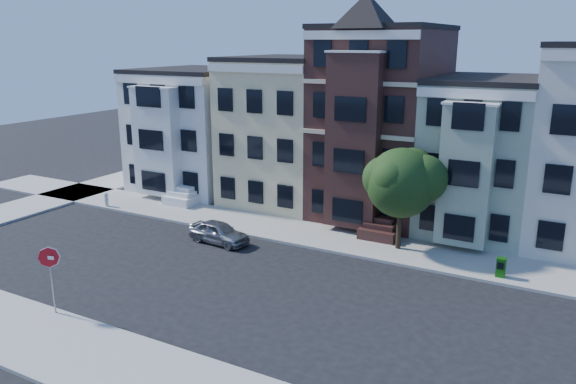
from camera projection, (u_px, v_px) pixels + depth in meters
The scene contains 12 objects.
ground at pixel (271, 293), 26.04m from camera, with size 120.00×120.00×0.00m, color black.
far_sidewalk at pixel (340, 240), 32.80m from camera, with size 60.00×4.00×0.15m, color #9E9B93.
near_sidewalk at pixel (153, 380), 19.25m from camera, with size 60.00×4.00×0.15m, color #9E9B93.
house_white at pixel (199, 131), 44.10m from camera, with size 8.00×9.00×9.00m, color white.
house_yellow at pixel (288, 132), 40.26m from camera, with size 7.00×9.00×10.00m, color beige.
house_brown at pixel (382, 125), 36.75m from camera, with size 7.00×9.00×12.00m, color #3B1F1A.
house_green at pixel (483, 157), 34.13m from camera, with size 6.00×9.00×9.00m, color #94A48C.
street_tree at pixel (401, 188), 30.39m from camera, with size 6.01×6.01×6.99m, color #274A1B, non-canonical shape.
parked_car at pixel (219, 232), 32.37m from camera, with size 1.52×3.79×1.29m, color gray.
newspaper_box at pixel (501, 267), 27.40m from camera, with size 0.44×0.39×0.97m, color #10560D.
fire_hydrant at pixel (107, 201), 39.12m from camera, with size 0.27×0.27×0.78m, color silver.
stop_sign at pixel (51, 276), 23.45m from camera, with size 0.92×0.13×3.36m, color #AC1017, non-canonical shape.
Camera 1 is at (12.18, -20.59, 11.36)m, focal length 35.00 mm.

